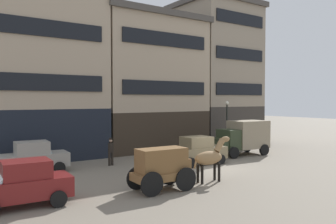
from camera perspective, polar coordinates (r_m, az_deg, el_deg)
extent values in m
plane|color=slate|center=(22.07, 7.81, -9.05)|extent=(120.00, 120.00, 0.00)
cube|color=black|center=(27.27, -21.34, -3.23)|extent=(9.26, 6.92, 3.60)
cube|color=tan|center=(27.55, -21.53, 11.56)|extent=(9.26, 6.92, 10.52)
cube|color=black|center=(23.78, -19.50, 4.62)|extent=(7.78, 0.12, 1.10)
cube|color=black|center=(24.20, -19.59, 12.95)|extent=(7.78, 0.12, 1.10)
cube|color=#33281E|center=(30.84, -3.97, -2.84)|extent=(9.34, 6.92, 3.25)
cube|color=tan|center=(30.87, -3.99, 7.40)|extent=(9.34, 6.92, 7.76)
cube|color=#47423D|center=(31.53, -4.01, 14.89)|extent=(9.84, 7.42, 0.50)
cube|color=black|center=(27.78, -0.27, 4.00)|extent=(7.85, 0.12, 1.10)
cube|color=black|center=(28.18, -0.27, 11.90)|extent=(7.85, 0.12, 1.10)
cube|color=#38332D|center=(35.84, 7.69, -1.90)|extent=(7.19, 6.92, 3.59)
cube|color=gray|center=(36.02, 7.74, 8.84)|extent=(7.19, 6.92, 9.87)
cube|color=#47423D|center=(37.00, 7.78, 16.84)|extent=(7.69, 7.42, 0.50)
cube|color=black|center=(33.26, 11.81, 3.70)|extent=(6.04, 0.12, 1.10)
cube|color=black|center=(33.52, 11.85, 9.33)|extent=(6.04, 0.12, 1.10)
cube|color=black|center=(34.10, 11.89, 14.82)|extent=(6.04, 0.12, 1.10)
cube|color=brown|center=(16.34, -1.08, -10.44)|extent=(2.76, 1.43, 0.36)
cube|color=brown|center=(16.20, -1.08, -7.92)|extent=(2.35, 1.22, 1.10)
cube|color=brown|center=(16.85, 2.31, -8.40)|extent=(0.45, 1.06, 0.50)
cylinder|color=black|center=(17.43, 0.29, -10.16)|extent=(1.10, 0.13, 1.10)
cylinder|color=black|center=(16.27, 3.00, -11.04)|extent=(1.10, 0.13, 1.10)
cylinder|color=black|center=(16.56, -5.08, -10.82)|extent=(1.10, 0.13, 1.10)
cylinder|color=black|center=(15.34, -2.64, -11.85)|extent=(1.10, 0.13, 1.10)
ellipsoid|color=#937047|center=(17.98, 6.72, -7.54)|extent=(1.73, 0.68, 0.70)
cylinder|color=#937047|center=(18.34, 8.50, -5.46)|extent=(0.68, 0.35, 0.76)
ellipsoid|color=#937047|center=(18.57, 9.45, -4.44)|extent=(0.57, 0.27, 0.30)
cylinder|color=#937047|center=(17.52, 4.63, -8.28)|extent=(0.27, 0.11, 0.65)
cylinder|color=black|center=(18.60, 7.70, -9.64)|extent=(0.14, 0.14, 0.95)
cylinder|color=black|center=(18.33, 8.43, -9.82)|extent=(0.14, 0.14, 0.95)
cylinder|color=black|center=(17.93, 4.95, -10.07)|extent=(0.14, 0.14, 0.95)
cylinder|color=black|center=(17.65, 5.66, -10.27)|extent=(0.14, 0.14, 0.95)
cube|color=#2D3823|center=(26.34, 10.22, -4.47)|extent=(1.53, 1.81, 1.50)
cube|color=#2D3823|center=(25.93, 9.03, -5.23)|extent=(1.01, 1.51, 0.80)
cube|color=gray|center=(27.50, 13.10, -3.59)|extent=(2.95, 2.12, 2.10)
cube|color=silver|center=(26.02, 9.47, -3.99)|extent=(0.30, 1.37, 0.64)
cylinder|color=black|center=(25.44, 10.82, -6.63)|extent=(0.86, 0.29, 0.84)
cylinder|color=black|center=(26.89, 8.16, -6.15)|extent=(0.86, 0.29, 0.84)
cylinder|color=black|center=(27.48, 15.59, -6.03)|extent=(0.86, 0.29, 0.84)
cylinder|color=black|center=(28.83, 12.88, -5.63)|extent=(0.86, 0.29, 0.84)
cube|color=gray|center=(21.59, -21.14, -7.44)|extent=(3.79, 1.82, 0.80)
cube|color=gray|center=(21.46, -21.56, -5.48)|extent=(1.88, 1.55, 0.70)
cube|color=silver|center=(21.63, -19.32, -5.74)|extent=(0.41, 1.33, 0.56)
cylinder|color=black|center=(22.70, -18.48, -7.98)|extent=(0.67, 0.22, 0.66)
cylinder|color=black|center=(21.09, -17.47, -8.73)|extent=(0.67, 0.22, 0.66)
cylinder|color=black|center=(22.31, -24.57, -8.23)|extent=(0.67, 0.22, 0.66)
cylinder|color=black|center=(20.67, -24.03, -9.03)|extent=(0.67, 0.22, 0.66)
cube|color=#7A6B4C|center=(22.89, 5.03, -6.78)|extent=(3.78, 1.80, 0.80)
cube|color=#7A6B4C|center=(22.70, 4.73, -4.94)|extent=(1.88, 1.54, 0.70)
cube|color=silver|center=(23.23, 6.43, -5.12)|extent=(0.41, 1.33, 0.56)
cylinder|color=black|center=(24.33, 6.14, -7.22)|extent=(0.67, 0.22, 0.66)
cylinder|color=black|center=(23.04, 8.71, -7.75)|extent=(0.67, 0.22, 0.66)
cylinder|color=black|center=(22.97, 1.34, -7.76)|extent=(0.67, 0.22, 0.66)
cylinder|color=black|center=(21.60, 3.78, -8.39)|extent=(0.67, 0.22, 0.66)
cube|color=maroon|center=(15.10, -22.91, -11.53)|extent=(3.79, 1.81, 0.80)
cube|color=maroon|center=(14.96, -22.38, -8.71)|extent=(1.88, 1.54, 0.70)
cube|color=silver|center=(14.88, -25.65, -9.32)|extent=(0.41, 1.33, 0.56)
cylinder|color=black|center=(14.62, -17.60, -13.53)|extent=(0.67, 0.22, 0.66)
cylinder|color=black|center=(16.20, -19.05, -12.01)|extent=(0.67, 0.22, 0.66)
cylinder|color=black|center=(22.68, -9.65, -7.67)|extent=(0.16, 0.16, 0.85)
cylinder|color=black|center=(22.76, -9.19, -7.63)|extent=(0.16, 0.16, 0.85)
cylinder|color=black|center=(22.61, -9.43, -5.81)|extent=(0.39, 0.39, 0.62)
sphere|color=tan|center=(22.55, -9.43, -4.70)|extent=(0.22, 0.22, 0.22)
cylinder|color=black|center=(22.54, -9.43, -4.45)|extent=(0.28, 0.28, 0.02)
cylinder|color=black|center=(22.54, -9.44, -4.33)|extent=(0.18, 0.18, 0.09)
cylinder|color=black|center=(30.70, 9.69, -2.37)|extent=(0.12, 0.12, 3.80)
sphere|color=silver|center=(30.61, 9.71, 1.48)|extent=(0.32, 0.32, 0.32)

